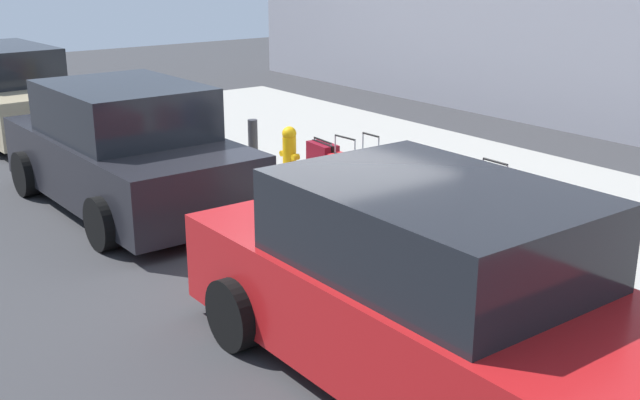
{
  "coord_description": "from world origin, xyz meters",
  "views": [
    {
      "loc": [
        -7.27,
        5.41,
        3.27
      ],
      "look_at": [
        -0.51,
        0.34,
        0.6
      ],
      "focal_mm": 43.71,
      "sensor_mm": 36.0,
      "label": 1
    }
  ],
  "objects": [
    {
      "name": "suitcase_teal_6",
      "position": [
        0.04,
        -0.87,
        0.47
      ],
      "size": [
        0.37,
        0.2,
        0.97
      ],
      "color": "#0F606B",
      "rests_on": "sidewalk_curb"
    },
    {
      "name": "suitcase_maroon_1",
      "position": [
        -2.47,
        -0.79,
        0.41
      ],
      "size": [
        0.41,
        0.25,
        0.76
      ],
      "color": "maroon",
      "rests_on": "sidewalk_curb"
    },
    {
      "name": "bollard_post",
      "position": [
        2.57,
        -0.69,
        0.51
      ],
      "size": [
        0.15,
        0.15,
        0.75
      ],
      "primitive_type": "cylinder",
      "color": "#333338",
      "rests_on": "sidewalk_curb"
    },
    {
      "name": "parked_car_beige_2",
      "position": [
        8.0,
        1.43,
        0.77
      ],
      "size": [
        4.8,
        2.13,
        1.64
      ],
      "color": "tan",
      "rests_on": "ground_plane"
    },
    {
      "name": "suitcase_red_0",
      "position": [
        -2.95,
        -0.78,
        0.42
      ],
      "size": [
        0.38,
        0.27,
        0.81
      ],
      "color": "red",
      "rests_on": "sidewalk_curb"
    },
    {
      "name": "fire_hydrant",
      "position": [
        1.81,
        -0.84,
        0.54
      ],
      "size": [
        0.39,
        0.21,
        0.76
      ],
      "color": "#D89E0C",
      "rests_on": "sidewalk_curb"
    },
    {
      "name": "suitcase_olive_5",
      "position": [
        -0.44,
        -0.78,
        0.45
      ],
      "size": [
        0.43,
        0.25,
        0.86
      ],
      "color": "#59601E",
      "rests_on": "sidewalk_curb"
    },
    {
      "name": "suitcase_maroon_8",
      "position": [
        1.09,
        -0.9,
        0.46
      ],
      "size": [
        0.52,
        0.29,
        0.7
      ],
      "color": "maroon",
      "rests_on": "sidewalk_curb"
    },
    {
      "name": "suitcase_navy_2",
      "position": [
        -1.98,
        -0.88,
        0.53
      ],
      "size": [
        0.41,
        0.26,
        1.05
      ],
      "color": "navy",
      "rests_on": "sidewalk_curb"
    },
    {
      "name": "suitcase_red_7",
      "position": [
        0.53,
        -0.85,
        0.43
      ],
      "size": [
        0.46,
        0.27,
        0.85
      ],
      "color": "red",
      "rests_on": "sidewalk_curb"
    },
    {
      "name": "parked_car_charcoal_1",
      "position": [
        2.33,
        1.43,
        0.78
      ],
      "size": [
        4.35,
        2.16,
        1.66
      ],
      "color": "black",
      "rests_on": "ground_plane"
    },
    {
      "name": "suitcase_black_3",
      "position": [
        -1.48,
        -0.77,
        0.53
      ],
      "size": [
        0.43,
        0.21,
        0.83
      ],
      "color": "black",
      "rests_on": "sidewalk_curb"
    },
    {
      "name": "parked_car_red_0",
      "position": [
        -3.37,
        1.43,
        0.77
      ],
      "size": [
        4.56,
        2.06,
        1.65
      ],
      "color": "#AD1619",
      "rests_on": "ground_plane"
    },
    {
      "name": "ground_plane",
      "position": [
        0.0,
        0.0,
        0.0
      ],
      "size": [
        40.0,
        40.0,
        0.0
      ],
      "primitive_type": "plane",
      "color": "#333335"
    },
    {
      "name": "suitcase_silver_4",
      "position": [
        -0.96,
        -0.83,
        0.46
      ],
      "size": [
        0.47,
        0.25,
        0.95
      ],
      "color": "#9EA0A8",
      "rests_on": "sidewalk_curb"
    },
    {
      "name": "sidewalk_curb",
      "position": [
        0.0,
        -2.5,
        0.07
      ],
      "size": [
        18.0,
        5.0,
        0.14
      ],
      "primitive_type": "cube",
      "color": "#9E9B93",
      "rests_on": "ground_plane"
    }
  ]
}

